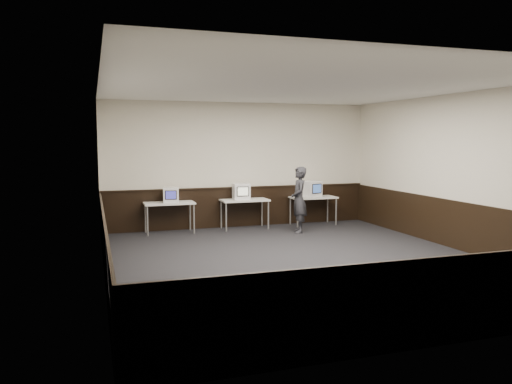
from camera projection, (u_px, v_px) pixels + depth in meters
floor at (301, 261)px, 9.27m from camera, size 8.00×8.00×0.00m
ceiling at (302, 87)px, 8.94m from camera, size 8.00×8.00×0.00m
back_wall at (240, 165)px, 12.89m from camera, size 7.00×0.00×7.00m
front_wall at (450, 201)px, 5.33m from camera, size 7.00×0.00×7.00m
left_wall at (101, 181)px, 8.02m from camera, size 0.00×8.00×8.00m
right_wall at (459, 172)px, 10.19m from camera, size 0.00×8.00×8.00m
wainscot_back at (240, 207)px, 12.98m from camera, size 6.98×0.04×1.00m
wainscot_front at (445, 301)px, 5.46m from camera, size 6.98×0.04×1.00m
wainscot_left at (105, 248)px, 8.14m from camera, size 0.04×7.98×1.00m
wainscot_right at (456, 225)px, 10.30m from camera, size 0.04×7.98×1.00m
wainscot_rail at (241, 187)px, 12.91m from camera, size 6.98×0.06×0.04m
desk_left at (169, 205)px, 12.02m from camera, size 1.20×0.60×0.75m
desk_center at (245, 202)px, 12.61m from camera, size 1.20×0.60×0.75m
desk_right at (313, 199)px, 13.19m from camera, size 1.20×0.60×0.75m
emac_left at (171, 195)px, 11.97m from camera, size 0.42×0.44×0.36m
emac_center at (241, 191)px, 12.58m from camera, size 0.44×0.47×0.41m
emac_right at (311, 189)px, 13.15m from camera, size 0.53×0.55×0.42m
person at (299, 200)px, 12.08m from camera, size 0.52×0.66×1.60m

